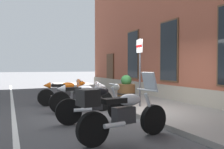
# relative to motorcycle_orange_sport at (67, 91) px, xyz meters

# --- Properties ---
(ground_plane) EXTENTS (140.00, 140.00, 0.00)m
(ground_plane) POSITION_rel_motorcycle_orange_sport_xyz_m (2.49, 1.25, -0.54)
(ground_plane) COLOR #424244
(sidewalk) EXTENTS (28.17, 2.78, 0.13)m
(sidewalk) POSITION_rel_motorcycle_orange_sport_xyz_m (2.49, 2.64, -0.48)
(sidewalk) COLOR gray
(sidewalk) RESTS_ON ground_plane
(lane_stripe) EXTENTS (28.17, 0.12, 0.01)m
(lane_stripe) POSITION_rel_motorcycle_orange_sport_xyz_m (2.49, -1.95, -0.54)
(lane_stripe) COLOR silver
(lane_stripe) RESTS_ON ground_plane
(motorcycle_orange_sport) EXTENTS (0.62, 2.08, 0.99)m
(motorcycle_orange_sport) POSITION_rel_motorcycle_orange_sport_xyz_m (0.00, 0.00, 0.00)
(motorcycle_orange_sport) COLOR black
(motorcycle_orange_sport) RESTS_ON ground_plane
(motorcycle_white_sport) EXTENTS (0.62, 2.06, 0.99)m
(motorcycle_white_sport) POSITION_rel_motorcycle_orange_sport_xyz_m (1.76, 0.15, 0.00)
(motorcycle_white_sport) COLOR black
(motorcycle_white_sport) RESTS_ON ground_plane
(motorcycle_black_naked) EXTENTS (0.62, 2.02, 1.01)m
(motorcycle_black_naked) POSITION_rel_motorcycle_orange_sport_xyz_m (3.37, -0.01, -0.05)
(motorcycle_black_naked) COLOR black
(motorcycle_black_naked) RESTS_ON ground_plane
(motorcycle_silver_touring) EXTENTS (0.79, 2.11, 1.34)m
(motorcycle_silver_touring) POSITION_rel_motorcycle_orange_sport_xyz_m (5.04, -0.06, 0.01)
(motorcycle_silver_touring) COLOR black
(motorcycle_silver_touring) RESTS_ON ground_plane
(parking_sign) EXTENTS (0.36, 0.07, 2.27)m
(parking_sign) POSITION_rel_motorcycle_orange_sport_xyz_m (2.12, 1.97, 1.06)
(parking_sign) COLOR #4C4C51
(parking_sign) RESTS_ON sidewalk
(barrel_planter) EXTENTS (0.68, 0.68, 1.03)m
(barrel_planter) POSITION_rel_motorcycle_orange_sport_xyz_m (1.18, 1.94, 0.01)
(barrel_planter) COLOR brown
(barrel_planter) RESTS_ON sidewalk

